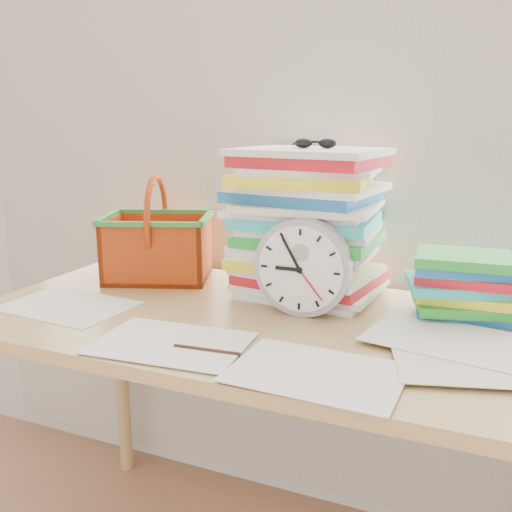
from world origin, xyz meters
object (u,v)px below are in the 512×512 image
at_px(clock, 303,267).
at_px(basket, 157,228).
at_px(desk, 266,348).
at_px(paper_stack, 306,223).
at_px(book_stack, 464,287).

height_order(clock, basket, basket).
distance_m(desk, basket, 0.51).
bearing_deg(paper_stack, desk, -96.03).
height_order(book_stack, basket, basket).
height_order(desk, clock, clock).
bearing_deg(book_stack, clock, -161.79).
distance_m(paper_stack, book_stack, 0.41).
distance_m(paper_stack, basket, 0.44).
distance_m(clock, basket, 0.51).
bearing_deg(desk, paper_stack, 83.97).
xyz_separation_m(desk, paper_stack, (0.02, 0.22, 0.27)).
relative_size(paper_stack, book_stack, 1.46).
bearing_deg(desk, basket, 154.82).
bearing_deg(clock, desk, -140.09).
distance_m(desk, book_stack, 0.48).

